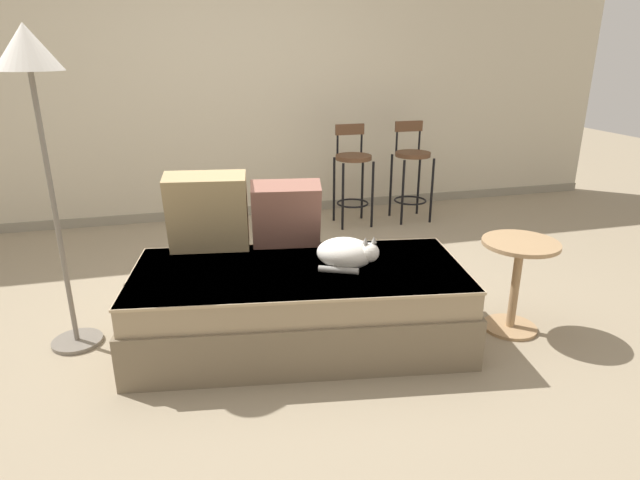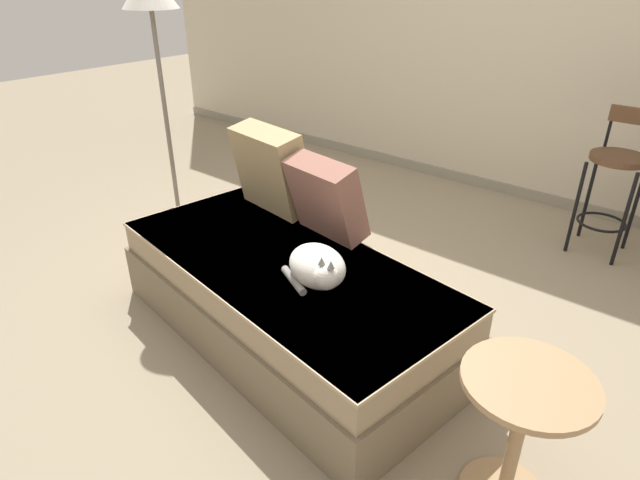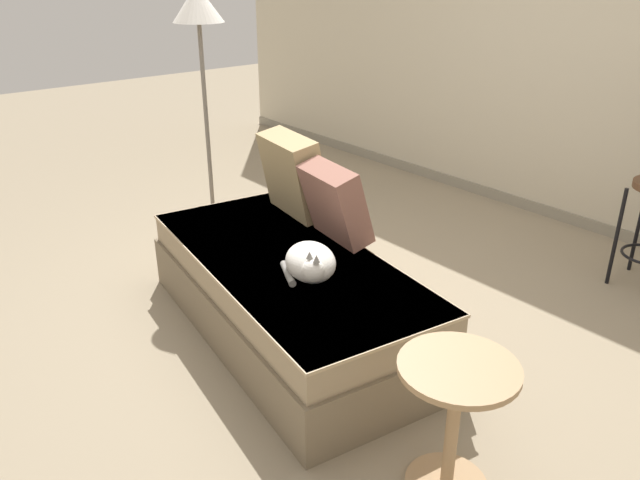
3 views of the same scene
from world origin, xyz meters
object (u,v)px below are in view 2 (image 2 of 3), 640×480
floor_lamp (152,18)px  throw_pillow_corner (272,169)px  bar_stool_near_window (615,175)px  side_table (520,424)px  couch (285,298)px  cat (318,267)px  throw_pillow_middle (327,198)px

floor_lamp → throw_pillow_corner: bearing=7.7°
bar_stool_near_window → side_table: 2.27m
throw_pillow_corner → side_table: throw_pillow_corner is taller
couch → cat: 0.41m
couch → floor_lamp: 1.78m
throw_pillow_corner → side_table: size_ratio=0.88×
couch → bar_stool_near_window: (0.99, 2.05, 0.31)m
couch → throw_pillow_middle: size_ratio=4.48×
bar_stool_near_window → floor_lamp: floor_lamp is taller
cat → throw_pillow_middle: bearing=123.9°
side_table → couch: bearing=171.2°
throw_pillow_middle → side_table: 1.41m
throw_pillow_corner → couch: bearing=-41.4°
side_table → cat: bearing=172.1°
bar_stool_near_window → couch: bearing=-115.8°
throw_pillow_middle → floor_lamp: 1.49m
couch → floor_lamp: size_ratio=1.15×
floor_lamp → side_table: bearing=-11.0°
throw_pillow_corner → cat: (0.72, -0.46, -0.16)m
bar_stool_near_window → floor_lamp: (-2.25, -1.75, 0.93)m
side_table → throw_pillow_corner: bearing=160.8°
side_table → throw_pillow_middle: bearing=157.3°
throw_pillow_corner → throw_pillow_middle: 0.47m
throw_pillow_corner → cat: 0.87m
couch → cat: cat is taller
couch → bar_stool_near_window: 2.29m
bar_stool_near_window → side_table: (0.28, -2.24, -0.17)m
throw_pillow_middle → bar_stool_near_window: (0.99, 1.71, -0.14)m
throw_pillow_middle → floor_lamp: (-1.26, -0.04, 0.79)m
couch → throw_pillow_corner: throw_pillow_corner is taller
cat → bar_stool_near_window: bearing=71.0°
throw_pillow_corner → floor_lamp: size_ratio=0.29×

